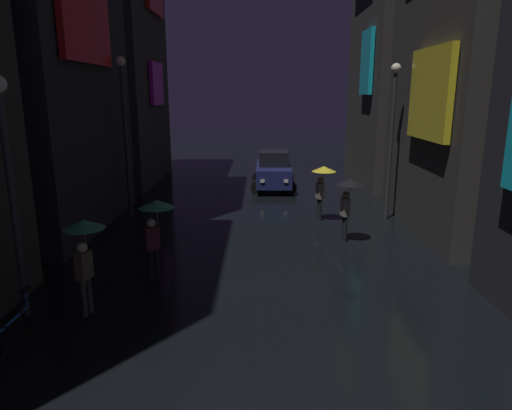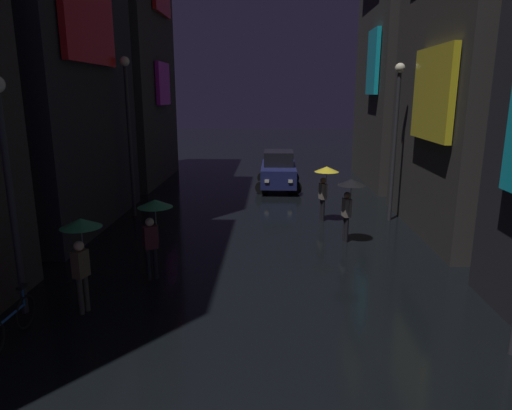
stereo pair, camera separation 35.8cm
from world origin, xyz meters
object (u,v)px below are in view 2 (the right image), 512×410
at_px(car_distant, 278,171).
at_px(streetlamp_left_near, 7,169).
at_px(streetlamp_left_far, 128,120).
at_px(pedestrian_midstreet_left_black, 350,193).
at_px(bicycle_parked_at_storefront, 10,324).
at_px(pedestrian_foreground_left_yellow, 325,178).
at_px(streetlamp_right_far, 396,125).
at_px(pedestrian_midstreet_centre_green, 154,217).
at_px(pedestrian_foreground_right_green, 81,239).

xyz_separation_m(car_distant, streetlamp_left_near, (-5.80, -13.83, 2.30)).
bearing_deg(streetlamp_left_far, pedestrian_midstreet_left_black, -21.26).
bearing_deg(bicycle_parked_at_storefront, pedestrian_foreground_left_yellow, 51.68).
bearing_deg(pedestrian_midstreet_left_black, bicycle_parked_at_storefront, -139.68).
xyz_separation_m(bicycle_parked_at_storefront, streetlamp_right_far, (9.60, 9.20, 3.22)).
relative_size(pedestrian_foreground_left_yellow, car_distant, 0.51).
height_order(streetlamp_left_near, streetlamp_right_far, streetlamp_right_far).
relative_size(pedestrian_midstreet_centre_green, pedestrian_midstreet_left_black, 1.00).
relative_size(pedestrian_midstreet_centre_green, car_distant, 0.51).
bearing_deg(pedestrian_foreground_right_green, pedestrian_midstreet_centre_green, 59.01).
height_order(pedestrian_midstreet_left_black, streetlamp_left_near, streetlamp_left_near).
relative_size(pedestrian_midstreet_centre_green, bicycle_parked_at_storefront, 1.16).
distance_m(pedestrian_midstreet_left_black, pedestrian_foreground_right_green, 8.30).
height_order(pedestrian_foreground_right_green, pedestrian_foreground_left_yellow, same).
height_order(pedestrian_midstreet_centre_green, streetlamp_left_far, streetlamp_left_far).
bearing_deg(pedestrian_foreground_right_green, streetlamp_right_far, 41.96).
bearing_deg(streetlamp_left_near, bicycle_parked_at_storefront, -71.97).
bearing_deg(pedestrian_midstreet_left_black, car_distant, 104.02).
bearing_deg(bicycle_parked_at_storefront, streetlamp_left_far, 92.41).
distance_m(pedestrian_foreground_right_green, streetlamp_left_far, 8.47).
bearing_deg(pedestrian_foreground_left_yellow, streetlamp_right_far, 5.94).
bearing_deg(car_distant, pedestrian_midstreet_centre_green, -105.86).
xyz_separation_m(pedestrian_midstreet_centre_green, pedestrian_foreground_left_yellow, (5.01, 5.67, 0.00)).
bearing_deg(car_distant, streetlamp_left_far, -136.27).
bearing_deg(pedestrian_midstreet_left_black, streetlamp_left_near, -146.92).
xyz_separation_m(pedestrian_midstreet_left_black, pedestrian_foreground_right_green, (-6.63, -5.01, 0.00)).
bearing_deg(car_distant, streetlamp_right_far, -54.36).
relative_size(pedestrian_midstreet_left_black, streetlamp_left_far, 0.35).
height_order(bicycle_parked_at_storefront, car_distant, car_distant).
bearing_deg(pedestrian_midstreet_left_black, streetlamp_right_far, 53.80).
xyz_separation_m(bicycle_parked_at_storefront, car_distant, (5.40, 15.06, 0.54)).
height_order(pedestrian_midstreet_centre_green, car_distant, pedestrian_midstreet_centre_green).
bearing_deg(pedestrian_midstreet_centre_green, pedestrian_midstreet_left_black, 29.70).
distance_m(pedestrian_midstreet_centre_green, pedestrian_foreground_left_yellow, 7.57).
relative_size(pedestrian_foreground_left_yellow, bicycle_parked_at_storefront, 1.16).
relative_size(pedestrian_foreground_right_green, bicycle_parked_at_storefront, 1.16).
height_order(pedestrian_foreground_left_yellow, bicycle_parked_at_storefront, pedestrian_foreground_left_yellow).
bearing_deg(streetlamp_left_far, bicycle_parked_at_storefront, -87.59).
bearing_deg(bicycle_parked_at_storefront, car_distant, 70.27).
bearing_deg(streetlamp_left_far, streetlamp_right_far, -1.77).
relative_size(streetlamp_left_far, streetlamp_right_far, 1.05).
xyz_separation_m(pedestrian_midstreet_centre_green, bicycle_parked_at_storefront, (-2.05, -3.27, -1.28)).
distance_m(pedestrian_midstreet_left_black, streetlamp_right_far, 3.96).
distance_m(pedestrian_midstreet_centre_green, car_distant, 12.28).
distance_m(pedestrian_foreground_right_green, streetlamp_left_near, 2.06).
distance_m(pedestrian_midstreet_centre_green, bicycle_parked_at_storefront, 4.07).
distance_m(pedestrian_foreground_left_yellow, streetlamp_left_near, 10.84).
bearing_deg(pedestrian_midstreet_left_black, pedestrian_foreground_left_yellow, 101.05).
xyz_separation_m(pedestrian_foreground_right_green, bicycle_parked_at_storefront, (-0.93, -1.41, -1.28)).
bearing_deg(pedestrian_midstreet_centre_green, pedestrian_foreground_right_green, -120.99).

